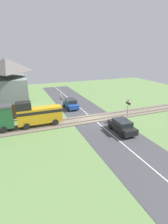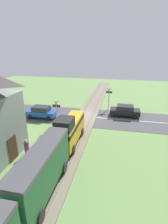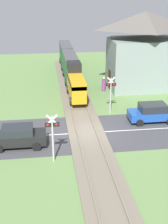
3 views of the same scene
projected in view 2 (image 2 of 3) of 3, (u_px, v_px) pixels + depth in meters
name	position (u px, v px, depth m)	size (l,w,h in m)	color
ground_plane	(86.00, 117.00, 23.45)	(60.00, 60.00, 0.00)	#66894C
road_surface	(86.00, 117.00, 23.45)	(48.00, 6.40, 0.02)	#424247
track_bed	(86.00, 116.00, 23.43)	(2.80, 48.00, 0.24)	#756B5B
train	(38.00, 176.00, 10.00)	(1.58, 18.60, 3.18)	gold
car_near_crossing	(125.00, 111.00, 23.51)	(3.93, 1.87, 1.50)	black
car_far_side	(41.00, 112.00, 22.96)	(3.92, 1.79, 1.57)	#1E4CA8
crossing_signal_west_approach	(109.00, 96.00, 25.67)	(0.90, 0.18, 3.30)	#B7B7B7
crossing_signal_east_approach	(57.00, 110.00, 19.76)	(0.90, 0.18, 3.30)	#B7B7B7
pedestrian_by_station	(27.00, 148.00, 14.87)	(0.38, 0.38, 1.56)	#7F3D84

